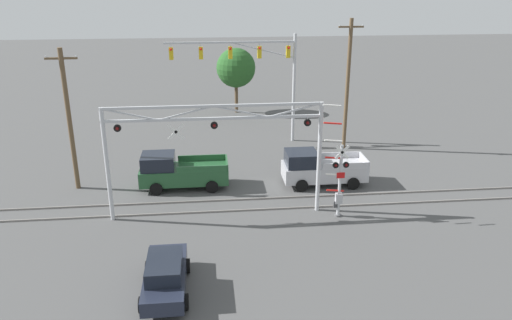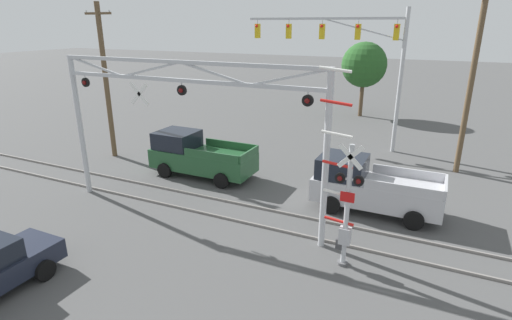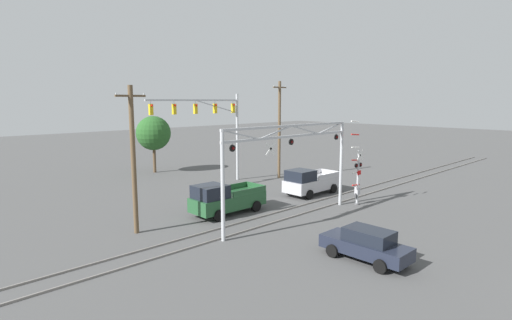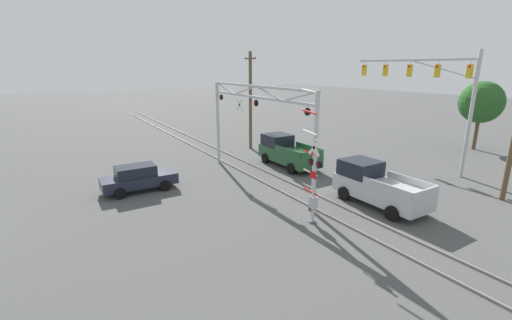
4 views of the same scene
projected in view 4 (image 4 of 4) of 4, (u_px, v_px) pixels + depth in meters
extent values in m
cube|color=gray|center=(260.00, 180.00, 22.47)|extent=(80.00, 0.08, 0.10)
cube|color=gray|center=(278.00, 177.00, 23.19)|extent=(80.00, 0.08, 0.10)
cylinder|color=#B7BABF|center=(218.00, 123.00, 26.12)|extent=(0.22, 0.22, 6.19)
cylinder|color=#B7BABF|center=(315.00, 154.00, 16.92)|extent=(0.22, 0.22, 6.19)
cube|color=#B7BABF|center=(256.00, 97.00, 20.90)|extent=(11.40, 0.14, 0.14)
cube|color=#B7BABF|center=(256.00, 86.00, 20.72)|extent=(11.40, 0.14, 0.14)
cube|color=#B7BABF|center=(225.00, 88.00, 24.26)|extent=(2.81, 0.08, 0.74)
cube|color=#B7BABF|center=(245.00, 90.00, 21.96)|extent=(2.81, 0.08, 0.74)
cube|color=#B7BABF|center=(269.00, 93.00, 19.66)|extent=(2.81, 0.08, 0.74)
cube|color=#B7BABF|center=(299.00, 97.00, 17.36)|extent=(2.81, 0.08, 0.74)
cylinder|color=black|center=(221.00, 97.00, 25.00)|extent=(0.38, 0.10, 0.38)
sphere|color=#590C0C|center=(220.00, 97.00, 24.97)|extent=(0.18, 0.18, 0.18)
cylinder|color=#B7BABF|center=(221.00, 94.00, 24.94)|extent=(0.04, 0.04, 0.10)
cylinder|color=black|center=(256.00, 103.00, 20.99)|extent=(0.38, 0.10, 0.38)
sphere|color=#590C0C|center=(255.00, 103.00, 20.96)|extent=(0.18, 0.18, 0.18)
cylinder|color=#B7BABF|center=(256.00, 99.00, 20.93)|extent=(0.04, 0.04, 0.10)
cylinder|color=black|center=(307.00, 112.00, 16.98)|extent=(0.38, 0.10, 0.38)
sphere|color=#590C0C|center=(306.00, 112.00, 16.95)|extent=(0.18, 0.18, 0.18)
cylinder|color=#B7BABF|center=(308.00, 107.00, 16.92)|extent=(0.04, 0.04, 0.10)
cube|color=white|center=(239.00, 105.00, 22.62)|extent=(0.88, 0.03, 0.88)
cube|color=white|center=(239.00, 105.00, 22.62)|extent=(0.88, 0.03, 0.88)
cylinder|color=black|center=(239.00, 105.00, 22.61)|extent=(0.04, 0.04, 0.02)
cylinder|color=#B7BABF|center=(314.00, 183.00, 15.97)|extent=(0.16, 0.16, 4.08)
cylinder|color=#59595B|center=(312.00, 222.00, 16.50)|extent=(0.35, 0.35, 0.10)
cube|color=white|center=(314.00, 148.00, 15.47)|extent=(0.78, 0.03, 0.78)
cube|color=white|center=(314.00, 148.00, 15.47)|extent=(0.78, 0.03, 0.78)
cylinder|color=black|center=(314.00, 148.00, 15.46)|extent=(0.04, 0.04, 0.02)
cylinder|color=black|center=(311.00, 162.00, 15.96)|extent=(0.32, 0.09, 0.32)
sphere|color=#590C0C|center=(310.00, 162.00, 15.93)|extent=(0.16, 0.16, 0.16)
cylinder|color=black|center=(319.00, 165.00, 15.50)|extent=(0.32, 0.09, 0.32)
sphere|color=#590C0C|center=(318.00, 165.00, 15.47)|extent=(0.16, 0.16, 0.16)
cube|color=#B7BABF|center=(315.00, 163.00, 15.73)|extent=(0.64, 0.06, 0.06)
cube|color=red|center=(313.00, 175.00, 15.82)|extent=(0.44, 0.02, 0.32)
cube|color=#B2B2B7|center=(313.00, 202.00, 16.23)|extent=(0.36, 0.28, 0.56)
cylinder|color=red|center=(311.00, 192.00, 16.29)|extent=(0.95, 0.09, 0.17)
cylinder|color=white|center=(310.00, 172.00, 16.12)|extent=(0.95, 0.09, 0.17)
cylinder|color=red|center=(310.00, 153.00, 15.94)|extent=(0.95, 0.09, 0.17)
cylinder|color=white|center=(310.00, 133.00, 15.76)|extent=(0.95, 0.09, 0.17)
cylinder|color=red|center=(309.00, 112.00, 15.58)|extent=(0.95, 0.09, 0.17)
cylinder|color=white|center=(309.00, 91.00, 15.41)|extent=(0.95, 0.09, 0.17)
cube|color=#3F3F42|center=(311.00, 208.00, 16.45)|extent=(0.24, 0.12, 0.36)
cylinder|color=#B7BABF|center=(471.00, 116.00, 22.29)|extent=(0.24, 0.24, 8.33)
cube|color=#B7BABF|center=(411.00, 60.00, 25.32)|extent=(9.66, 0.14, 0.14)
cube|color=#B7BABF|center=(441.00, 69.00, 23.50)|extent=(4.85, 0.08, 1.28)
cylinder|color=#B7BABF|center=(365.00, 63.00, 28.92)|extent=(0.04, 0.04, 0.30)
cube|color=gold|center=(364.00, 70.00, 29.08)|extent=(0.30, 0.26, 0.89)
sphere|color=red|center=(363.00, 66.00, 28.91)|extent=(0.18, 0.18, 0.18)
cylinder|color=#B7BABF|center=(386.00, 63.00, 27.14)|extent=(0.04, 0.04, 0.30)
cube|color=gold|center=(386.00, 70.00, 27.30)|extent=(0.30, 0.26, 0.89)
sphere|color=red|center=(385.00, 66.00, 27.13)|extent=(0.18, 0.18, 0.18)
cylinder|color=#B7BABF|center=(411.00, 62.00, 25.36)|extent=(0.04, 0.04, 0.30)
cube|color=gold|center=(410.00, 71.00, 25.52)|extent=(0.30, 0.26, 0.89)
sphere|color=red|center=(409.00, 66.00, 25.35)|extent=(0.18, 0.18, 0.18)
cylinder|color=#B7BABF|center=(439.00, 62.00, 23.58)|extent=(0.04, 0.04, 0.30)
cube|color=gold|center=(437.00, 71.00, 23.74)|extent=(0.30, 0.26, 0.89)
sphere|color=red|center=(437.00, 66.00, 23.57)|extent=(0.18, 0.18, 0.18)
cylinder|color=#B7BABF|center=(471.00, 62.00, 21.80)|extent=(0.04, 0.04, 0.30)
cube|color=gold|center=(470.00, 71.00, 21.96)|extent=(0.30, 0.26, 0.89)
sphere|color=red|center=(469.00, 66.00, 21.79)|extent=(0.18, 0.18, 0.18)
cube|color=#23512D|center=(289.00, 155.00, 25.67)|extent=(5.36, 2.04, 0.95)
cube|color=black|center=(277.00, 140.00, 26.69)|extent=(1.98, 1.88, 0.86)
cube|color=#23512D|center=(287.00, 151.00, 24.10)|extent=(2.97, 0.08, 0.39)
cube|color=#23512D|center=(309.00, 148.00, 25.09)|extent=(2.97, 0.08, 0.39)
cube|color=#23512D|center=(312.00, 154.00, 23.33)|extent=(0.10, 1.96, 0.39)
cylinder|color=black|center=(265.00, 158.00, 26.64)|extent=(0.76, 0.24, 0.76)
cylinder|color=black|center=(287.00, 155.00, 27.68)|extent=(0.76, 0.24, 0.76)
cylinder|color=black|center=(291.00, 169.00, 23.91)|extent=(0.76, 0.24, 0.76)
cylinder|color=black|center=(314.00, 164.00, 24.95)|extent=(0.76, 0.24, 0.76)
cube|color=#B7B7BC|center=(380.00, 190.00, 18.33)|extent=(5.15, 2.04, 0.95)
cube|color=black|center=(361.00, 168.00, 19.30)|extent=(1.91, 1.88, 0.86)
cube|color=#B7B7BC|center=(386.00, 188.00, 16.79)|extent=(2.85, 0.08, 0.39)
cube|color=#B7B7BC|center=(411.00, 181.00, 17.78)|extent=(2.85, 0.08, 0.39)
cube|color=#B7B7BC|center=(426.00, 193.00, 16.08)|extent=(0.10, 1.96, 0.39)
cylinder|color=black|center=(344.00, 193.00, 19.25)|extent=(0.76, 0.24, 0.76)
cylinder|color=black|center=(369.00, 187.00, 20.29)|extent=(0.76, 0.24, 0.76)
cylinder|color=black|center=(392.00, 213.00, 16.62)|extent=(0.76, 0.24, 0.76)
cylinder|color=black|center=(418.00, 205.00, 17.66)|extent=(0.76, 0.24, 0.76)
cube|color=#1E2333|center=(139.00, 180.00, 20.61)|extent=(1.66, 4.34, 0.64)
cube|color=black|center=(135.00, 171.00, 20.36)|extent=(1.41, 2.26, 0.62)
cylinder|color=black|center=(157.00, 178.00, 22.04)|extent=(0.24, 0.65, 0.65)
cylinder|color=black|center=(165.00, 186.00, 20.66)|extent=(0.24, 0.65, 0.65)
cylinder|color=black|center=(115.00, 185.00, 20.73)|extent=(0.24, 0.65, 0.65)
cylinder|color=black|center=(120.00, 194.00, 19.35)|extent=(0.24, 0.65, 0.65)
cylinder|color=brown|center=(250.00, 101.00, 30.44)|extent=(0.28, 0.28, 8.56)
cube|color=brown|center=(250.00, 58.00, 29.47)|extent=(1.80, 0.12, 0.12)
cylinder|color=silver|center=(246.00, 57.00, 30.12)|extent=(0.08, 0.08, 0.12)
cylinder|color=silver|center=(255.00, 57.00, 28.77)|extent=(0.08, 0.08, 0.12)
cylinder|color=brown|center=(476.00, 133.00, 30.79)|extent=(0.32, 0.32, 2.98)
sphere|color=#265623|center=(481.00, 102.00, 30.06)|extent=(3.65, 3.65, 3.65)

